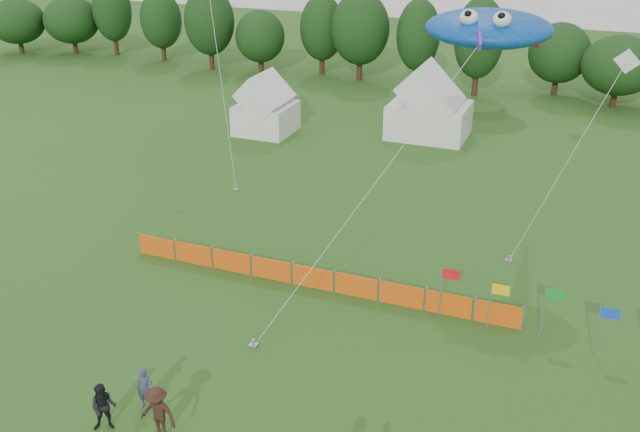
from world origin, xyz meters
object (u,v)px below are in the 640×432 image
at_px(barrier_fence, 313,278).
at_px(spectator_c, 158,413).
at_px(stingray_kite, 491,27).
at_px(spectator_a, 145,388).
at_px(tent_right, 429,109).
at_px(spectator_b, 104,407).
at_px(tent_left, 266,109).

distance_m(barrier_fence, spectator_c, 10.57).
bearing_deg(spectator_c, stingray_kite, 71.17).
bearing_deg(spectator_a, barrier_fence, 61.60).
relative_size(tent_right, spectator_a, 3.52).
xyz_separation_m(spectator_b, spectator_c, (1.86, 0.28, 0.11)).
bearing_deg(spectator_b, spectator_c, -17.95).
distance_m(barrier_fence, spectator_a, 9.68).
distance_m(barrier_fence, stingray_kite, 14.00).
bearing_deg(spectator_a, tent_right, 71.60).
relative_size(spectator_b, stingray_kite, 0.08).
relative_size(tent_left, spectator_c, 2.00).
height_order(tent_left, barrier_fence, tent_left).
bearing_deg(spectator_a, stingray_kite, 52.11).
bearing_deg(tent_right, stingray_kite, -67.76).
bearing_deg(spectator_b, stingray_kite, 40.38).
xyz_separation_m(spectator_a, stingray_kite, (7.58, 17.97, 9.43)).
relative_size(tent_left, spectator_a, 2.48).
height_order(tent_right, spectator_a, tent_right).
bearing_deg(spectator_b, tent_right, 59.05).
bearing_deg(tent_left, spectator_a, -72.21).
height_order(barrier_fence, spectator_c, spectator_c).
height_order(tent_left, stingray_kite, stingray_kite).
bearing_deg(spectator_c, barrier_fence, 84.11).
relative_size(tent_left, barrier_fence, 0.22).
xyz_separation_m(spectator_c, stingray_kite, (6.35, 19.06, 9.25)).
height_order(spectator_a, spectator_b, spectator_b).
bearing_deg(spectator_c, spectator_b, -171.73).
height_order(barrier_fence, spectator_a, spectator_a).
bearing_deg(stingray_kite, tent_left, 147.80).
height_order(tent_right, stingray_kite, stingray_kite).
bearing_deg(stingray_kite, barrier_fence, -121.98).
xyz_separation_m(tent_left, spectator_b, (8.52, -29.88, -0.86)).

